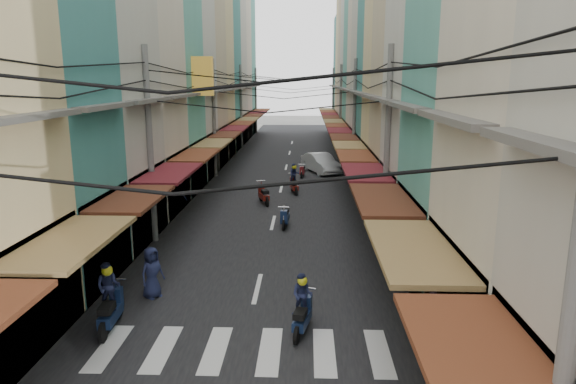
% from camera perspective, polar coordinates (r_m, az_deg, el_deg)
% --- Properties ---
extents(ground, '(160.00, 160.00, 0.00)m').
position_cam_1_polar(ground, '(19.30, -2.85, -8.36)').
color(ground, slate).
rests_on(ground, ground).
extents(road, '(10.00, 80.00, 0.02)m').
position_cam_1_polar(road, '(38.61, -0.32, 2.27)').
color(road, black).
rests_on(road, ground).
extents(sidewalk_left, '(3.00, 80.00, 0.06)m').
position_cam_1_polar(sidewalk_left, '(39.42, -9.81, 2.32)').
color(sidewalk_left, gray).
rests_on(sidewalk_left, ground).
extents(sidewalk_right, '(3.00, 80.00, 0.06)m').
position_cam_1_polar(sidewalk_right, '(38.88, 9.30, 2.20)').
color(sidewalk_right, gray).
rests_on(sidewalk_right, ground).
extents(crosswalk, '(7.55, 2.40, 0.01)m').
position_cam_1_polar(crosswalk, '(13.87, -5.05, -17.09)').
color(crosswalk, silver).
rests_on(crosswalk, ground).
extents(building_row_left, '(7.80, 67.67, 23.70)m').
position_cam_1_polar(building_row_left, '(35.94, -13.89, 16.79)').
color(building_row_left, beige).
rests_on(building_row_left, ground).
extents(building_row_right, '(7.80, 68.98, 22.59)m').
position_cam_1_polar(building_row_right, '(35.08, 12.99, 16.35)').
color(building_row_right, teal).
rests_on(building_row_right, ground).
extents(utility_poles, '(10.20, 66.13, 8.20)m').
position_cam_1_polar(utility_poles, '(33.02, -0.71, 12.01)').
color(utility_poles, slate).
rests_on(utility_poles, ground).
extents(white_car, '(5.43, 3.76, 1.78)m').
position_cam_1_polar(white_car, '(38.40, 3.66, 2.17)').
color(white_car, silver).
rests_on(white_car, ground).
extents(bicycle, '(1.59, 0.67, 1.07)m').
position_cam_1_polar(bicycle, '(22.66, 16.28, -5.66)').
color(bicycle, black).
rests_on(bicycle, ground).
extents(moving_scooters, '(5.86, 24.80, 1.95)m').
position_cam_1_polar(moving_scooters, '(22.68, -3.32, -3.73)').
color(moving_scooters, black).
rests_on(moving_scooters, ground).
extents(parked_scooters, '(12.98, 14.71, 1.00)m').
position_cam_1_polar(parked_scooters, '(16.48, 10.83, -10.57)').
color(parked_scooters, black).
rests_on(parked_scooters, ground).
extents(pedestrians, '(12.37, 18.67, 2.13)m').
position_cam_1_polar(pedestrians, '(24.39, -11.81, -1.62)').
color(pedestrians, '#2A202B').
rests_on(pedestrians, ground).
extents(market_umbrella, '(2.55, 2.55, 2.69)m').
position_cam_1_polar(market_umbrella, '(14.92, 22.62, -6.04)').
color(market_umbrella, '#B2B2B7').
rests_on(market_umbrella, ground).
extents(traffic_sign, '(0.10, 0.64, 2.91)m').
position_cam_1_polar(traffic_sign, '(17.22, 15.37, -3.97)').
color(traffic_sign, slate).
rests_on(traffic_sign, ground).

